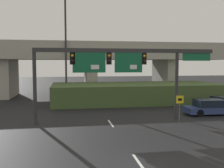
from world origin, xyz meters
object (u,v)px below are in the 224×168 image
at_px(signal_gantry, 120,63).
at_px(speed_limit_sign, 180,104).
at_px(highway_light_pole_near, 66,35).
at_px(parked_sedan_near_right, 210,107).

xyz_separation_m(signal_gantry, speed_limit_sign, (4.56, -1.34, -3.28)).
distance_m(highway_light_pole_near, parked_sedan_near_right, 19.03).
distance_m(signal_gantry, highway_light_pole_near, 14.07).
distance_m(speed_limit_sign, parked_sedan_near_right, 4.84).
bearing_deg(signal_gantry, speed_limit_sign, -16.33).
bearing_deg(speed_limit_sign, highway_light_pole_near, 121.78).
xyz_separation_m(highway_light_pole_near, parked_sedan_near_right, (12.91, -11.77, -7.53)).
xyz_separation_m(speed_limit_sign, parked_sedan_near_right, (4.07, 2.50, -0.77)).
height_order(highway_light_pole_near, parked_sedan_near_right, highway_light_pole_near).
bearing_deg(parked_sedan_near_right, speed_limit_sign, -147.07).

